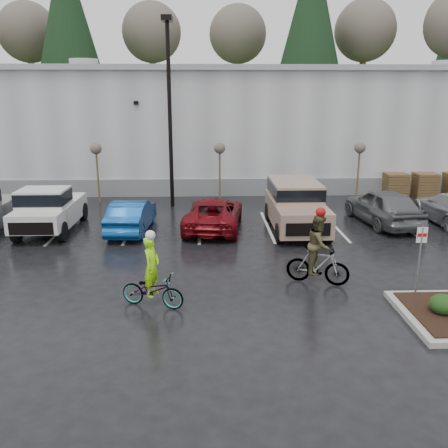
{
  "coord_description": "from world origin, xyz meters",
  "views": [
    {
      "loc": [
        -2.13,
        -12.18,
        5.79
      ],
      "look_at": [
        -1.58,
        3.83,
        1.3
      ],
      "focal_mm": 38.0,
      "sensor_mm": 36.0,
      "label": 1
    }
  ],
  "objects_px": {
    "pickup_white": "(52,207)",
    "sapling_mid": "(220,151)",
    "lamppost": "(169,94)",
    "suv_tan": "(296,207)",
    "car_blue": "(132,216)",
    "cyclist_hivis": "(152,283)",
    "fire_lane_sign": "(420,253)",
    "cyclist_olive": "(318,257)",
    "pallet_stack_a": "(395,185)",
    "pallet_stack_b": "(424,185)",
    "car_grey": "(383,206)",
    "car_red": "(214,213)",
    "sapling_east": "(360,151)",
    "sapling_west": "(96,152)"
  },
  "relations": [
    {
      "from": "pickup_white",
      "to": "sapling_mid",
      "type": "bearing_deg",
      "value": 34.33
    },
    {
      "from": "lamppost",
      "to": "pickup_white",
      "type": "bearing_deg",
      "value": -140.38
    },
    {
      "from": "sapling_mid",
      "to": "pickup_white",
      "type": "bearing_deg",
      "value": -145.67
    },
    {
      "from": "pickup_white",
      "to": "suv_tan",
      "type": "bearing_deg",
      "value": -2.87
    },
    {
      "from": "car_blue",
      "to": "cyclist_hivis",
      "type": "xyz_separation_m",
      "value": [
        1.71,
        -7.46,
        -0.0
      ]
    },
    {
      "from": "fire_lane_sign",
      "to": "cyclist_olive",
      "type": "relative_size",
      "value": 0.9
    },
    {
      "from": "pallet_stack_a",
      "to": "car_blue",
      "type": "relative_size",
      "value": 0.32
    },
    {
      "from": "pallet_stack_b",
      "to": "cyclist_hivis",
      "type": "distance_m",
      "value": 19.71
    },
    {
      "from": "car_blue",
      "to": "suv_tan",
      "type": "height_order",
      "value": "suv_tan"
    },
    {
      "from": "lamppost",
      "to": "pallet_stack_a",
      "type": "relative_size",
      "value": 6.83
    },
    {
      "from": "cyclist_olive",
      "to": "suv_tan",
      "type": "bearing_deg",
      "value": 17.62
    },
    {
      "from": "sapling_mid",
      "to": "pallet_stack_b",
      "type": "relative_size",
      "value": 2.37
    },
    {
      "from": "car_blue",
      "to": "cyclist_olive",
      "type": "height_order",
      "value": "cyclist_olive"
    },
    {
      "from": "suv_tan",
      "to": "car_grey",
      "type": "bearing_deg",
      "value": 11.84
    },
    {
      "from": "sapling_mid",
      "to": "pickup_white",
      "type": "relative_size",
      "value": 0.62
    },
    {
      "from": "car_red",
      "to": "cyclist_olive",
      "type": "distance_m",
      "value": 7.03
    },
    {
      "from": "sapling_mid",
      "to": "car_red",
      "type": "bearing_deg",
      "value": -94.25
    },
    {
      "from": "pallet_stack_b",
      "to": "pickup_white",
      "type": "bearing_deg",
      "value": -162.42
    },
    {
      "from": "sapling_east",
      "to": "car_grey",
      "type": "height_order",
      "value": "sapling_east"
    },
    {
      "from": "fire_lane_sign",
      "to": "sapling_mid",
      "type": "bearing_deg",
      "value": 112.49
    },
    {
      "from": "lamppost",
      "to": "car_grey",
      "type": "relative_size",
      "value": 1.92
    },
    {
      "from": "sapling_mid",
      "to": "pallet_stack_a",
      "type": "relative_size",
      "value": 2.37
    },
    {
      "from": "sapling_west",
      "to": "sapling_east",
      "type": "xyz_separation_m",
      "value": [
        14.0,
        0.0,
        0.0
      ]
    },
    {
      "from": "car_red",
      "to": "car_blue",
      "type": "bearing_deg",
      "value": 11.7
    },
    {
      "from": "sapling_mid",
      "to": "cyclist_olive",
      "type": "relative_size",
      "value": 1.31
    },
    {
      "from": "sapling_east",
      "to": "pallet_stack_a",
      "type": "relative_size",
      "value": 2.37
    },
    {
      "from": "fire_lane_sign",
      "to": "pallet_stack_a",
      "type": "bearing_deg",
      "value": 71.19
    },
    {
      "from": "sapling_west",
      "to": "lamppost",
      "type": "bearing_deg",
      "value": -14.04
    },
    {
      "from": "sapling_west",
      "to": "car_red",
      "type": "bearing_deg",
      "value": -40.47
    },
    {
      "from": "lamppost",
      "to": "car_grey",
      "type": "distance_m",
      "value": 11.5
    },
    {
      "from": "pallet_stack_b",
      "to": "pickup_white",
      "type": "distance_m",
      "value": 20.03
    },
    {
      "from": "fire_lane_sign",
      "to": "cyclist_hivis",
      "type": "xyz_separation_m",
      "value": [
        -7.49,
        -0.18,
        -0.72
      ]
    },
    {
      "from": "car_red",
      "to": "cyclist_hivis",
      "type": "relative_size",
      "value": 2.22
    },
    {
      "from": "sapling_east",
      "to": "car_blue",
      "type": "bearing_deg",
      "value": -154.2
    },
    {
      "from": "suv_tan",
      "to": "cyclist_hivis",
      "type": "relative_size",
      "value": 2.31
    },
    {
      "from": "pallet_stack_b",
      "to": "fire_lane_sign",
      "type": "distance_m",
      "value": 15.23
    },
    {
      "from": "car_grey",
      "to": "sapling_west",
      "type": "bearing_deg",
      "value": -26.72
    },
    {
      "from": "car_blue",
      "to": "car_grey",
      "type": "height_order",
      "value": "car_grey"
    },
    {
      "from": "sapling_east",
      "to": "pallet_stack_a",
      "type": "bearing_deg",
      "value": 21.8
    },
    {
      "from": "car_blue",
      "to": "sapling_west",
      "type": "bearing_deg",
      "value": -61.53
    },
    {
      "from": "cyclist_olive",
      "to": "car_grey",
      "type": "bearing_deg",
      "value": -12.05
    },
    {
      "from": "sapling_east",
      "to": "cyclist_hivis",
      "type": "relative_size",
      "value": 1.45
    },
    {
      "from": "car_red",
      "to": "car_grey",
      "type": "bearing_deg",
      "value": -169.43
    },
    {
      "from": "car_red",
      "to": "car_grey",
      "type": "relative_size",
      "value": 1.02
    },
    {
      "from": "lamppost",
      "to": "car_blue",
      "type": "xyz_separation_m",
      "value": [
        -1.4,
        -4.51,
        -4.99
      ]
    },
    {
      "from": "car_blue",
      "to": "lamppost",
      "type": "bearing_deg",
      "value": -104.03
    },
    {
      "from": "sapling_east",
      "to": "fire_lane_sign",
      "type": "relative_size",
      "value": 1.45
    },
    {
      "from": "lamppost",
      "to": "pickup_white",
      "type": "relative_size",
      "value": 1.77
    },
    {
      "from": "car_blue",
      "to": "fire_lane_sign",
      "type": "bearing_deg",
      "value": 144.88
    },
    {
      "from": "pickup_white",
      "to": "cyclist_olive",
      "type": "height_order",
      "value": "cyclist_olive"
    }
  ]
}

